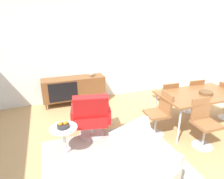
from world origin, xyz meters
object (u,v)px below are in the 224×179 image
object	(u,v)px
dining_chair_near_window	(159,112)
side_table_round	(64,138)
dining_table	(198,95)
dining_chair_back_right	(191,94)
sideboard	(74,88)
wooden_bowl_on_table	(206,93)
vase_cobalt	(92,73)
armchair_black_shell	(144,165)
fruit_bowl	(63,125)
dining_chair_back_left	(166,98)
lounge_chair_red	(91,115)
dining_chair_front_left	(204,121)

from	to	relation	value
dining_chair_near_window	side_table_round	bearing A→B (deg)	-179.23
dining_table	dining_chair_back_right	xyz separation A→B (m)	(0.35, 0.56, -0.23)
dining_chair_back_right	dining_table	bearing A→B (deg)	-121.80
sideboard	dining_chair_near_window	distance (m)	2.39
sideboard	wooden_bowl_on_table	world-z (taller)	wooden_bowl_on_table
vase_cobalt	dining_chair_back_right	distance (m)	2.53
armchair_black_shell	fruit_bowl	bearing A→B (deg)	126.81
dining_chair_back_left	lounge_chair_red	xyz separation A→B (m)	(-1.79, -0.21, -0.00)
dining_chair_back_left	lounge_chair_red	distance (m)	1.80
sideboard	wooden_bowl_on_table	xyz separation A→B (m)	(2.29, -2.08, 0.33)
dining_chair_front_left	dining_chair_back_left	bearing A→B (deg)	90.18
dining_chair_front_left	dining_chair_near_window	bearing A→B (deg)	134.17
dining_chair_back_right	side_table_round	world-z (taller)	dining_chair_back_right
sideboard	side_table_round	world-z (taller)	sideboard
dining_chair_near_window	dining_chair_back_right	bearing A→B (deg)	24.46
dining_chair_near_window	fruit_bowl	world-z (taller)	dining_chair_near_window
dining_chair_front_left	armchair_black_shell	bearing A→B (deg)	-158.65
lounge_chair_red	fruit_bowl	xyz separation A→B (m)	(-0.53, -0.37, 0.09)
lounge_chair_red	dining_chair_near_window	bearing A→B (deg)	-15.57
sideboard	lounge_chair_red	world-z (taller)	lounge_chair_red
sideboard	dining_chair_back_right	world-z (taller)	dining_chair_back_right
dining_table	dining_chair_near_window	world-z (taller)	dining_chair_near_window
dining_table	side_table_round	world-z (taller)	dining_table
wooden_bowl_on_table	fruit_bowl	world-z (taller)	wooden_bowl_on_table
dining_chair_front_left	lounge_chair_red	size ratio (longest dim) A/B	0.90
dining_table	dining_chair_back_right	bearing A→B (deg)	58.20
vase_cobalt	side_table_round	size ratio (longest dim) A/B	0.30
sideboard	vase_cobalt	bearing A→B (deg)	0.22
dining_chair_back_left	dining_chair_front_left	size ratio (longest dim) A/B	1.00
dining_chair_front_left	side_table_round	xyz separation A→B (m)	(-2.33, 0.53, -0.15)
sideboard	dining_chair_near_window	bearing A→B (deg)	-56.71
vase_cobalt	wooden_bowl_on_table	world-z (taller)	vase_cobalt
dining_chair_back_left	fruit_bowl	bearing A→B (deg)	-165.91
dining_chair_front_left	side_table_round	bearing A→B (deg)	167.15
vase_cobalt	dining_table	world-z (taller)	vase_cobalt
vase_cobalt	lounge_chair_red	distance (m)	1.74
dining_chair_back_left	dining_chair_front_left	world-z (taller)	same
vase_cobalt	side_table_round	xyz separation A→B (m)	(-0.97, -2.02, -0.48)
wooden_bowl_on_table	dining_chair_back_left	distance (m)	0.84
sideboard	dining_table	distance (m)	2.98
fruit_bowl	dining_table	bearing A→B (deg)	0.53
fruit_bowl	side_table_round	bearing A→B (deg)	-91.02
armchair_black_shell	side_table_round	xyz separation A→B (m)	(-0.84, 1.12, -0.15)
dining_table	wooden_bowl_on_table	world-z (taller)	wooden_bowl_on_table
dining_chair_back_right	dining_chair_near_window	world-z (taller)	same
dining_table	dining_chair_back_right	size ratio (longest dim) A/B	1.87
wooden_bowl_on_table	dining_chair_front_left	size ratio (longest dim) A/B	0.30
dining_table	lounge_chair_red	bearing A→B (deg)	170.82
side_table_round	dining_table	bearing A→B (deg)	0.58
sideboard	wooden_bowl_on_table	bearing A→B (deg)	-42.25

